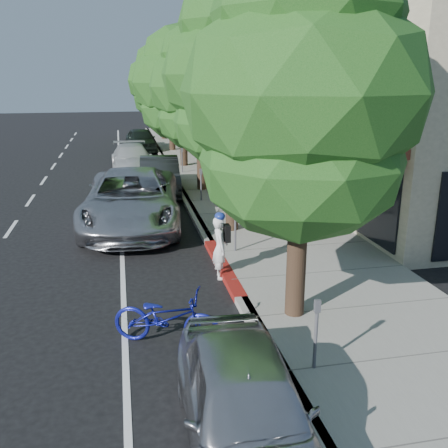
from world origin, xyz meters
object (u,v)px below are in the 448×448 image
object	(u,v)px
near_car_a	(245,406)
street_tree_0	(304,98)
cyclist	(220,248)
bicycle	(167,317)
street_tree_4	(171,85)
dark_suv_far	(141,140)
street_tree_2	(201,89)
pedestrian	(240,192)
street_tree_3	(182,84)
dark_sedan	(160,176)
street_tree_1	(233,79)
silver_suv	(132,199)
white_pickup	(132,159)
street_tree_5	(162,82)

from	to	relation	value
near_car_a	street_tree_0	bearing A→B (deg)	63.97
street_tree_0	cyclist	distance (m)	4.64
street_tree_0	bicycle	size ratio (longest dim) A/B	3.53
near_car_a	street_tree_4	bearing A→B (deg)	88.94
street_tree_0	dark_suv_far	xyz separation A→B (m)	(-2.02, 24.80, -3.79)
street_tree_4	street_tree_2	bearing A→B (deg)	-90.00
street_tree_2	near_car_a	distance (m)	16.04
cyclist	pedestrian	world-z (taller)	pedestrian
street_tree_3	pedestrian	bearing A→B (deg)	-86.71
cyclist	dark_sedan	bearing A→B (deg)	8.36
street_tree_1	street_tree_4	bearing A→B (deg)	90.00
street_tree_3	dark_sedan	size ratio (longest dim) A/B	1.60
silver_suv	white_pickup	distance (m)	9.51
white_pickup	street_tree_0	bearing A→B (deg)	-82.30
white_pickup	dark_suv_far	bearing A→B (deg)	82.39
cyclist	pedestrian	xyz separation A→B (m)	(1.69, 4.88, 0.21)
cyclist	dark_sedan	distance (m)	9.65
pedestrian	cyclist	bearing A→B (deg)	66.03
street_tree_1	street_tree_3	xyz separation A→B (m)	(0.00, 12.00, -0.39)
street_tree_2	bicycle	xyz separation A→B (m)	(-2.70, -12.44, -3.80)
street_tree_5	dark_sedan	distance (m)	18.29
street_tree_5	silver_suv	bearing A→B (deg)	-97.84
street_tree_5	dark_suv_far	size ratio (longest dim) A/B	1.69
white_pickup	pedestrian	world-z (taller)	pedestrian
cyclist	white_pickup	size ratio (longest dim) A/B	0.32
street_tree_2	dark_suv_far	xyz separation A→B (m)	(-2.02, 12.80, -3.61)
street_tree_0	white_pickup	xyz separation A→B (m)	(-2.82, 17.00, -3.81)
near_car_a	pedestrian	bearing A→B (deg)	79.83
silver_suv	dark_suv_far	bearing A→B (deg)	91.19
street_tree_3	white_pickup	size ratio (longest dim) A/B	1.50
pedestrian	near_car_a	bearing A→B (deg)	71.94
dark_suv_far	pedestrian	xyz separation A→B (m)	(2.63, -17.38, 0.26)
bicycle	white_pickup	distance (m)	17.44
white_pickup	dark_suv_far	world-z (taller)	dark_suv_far
street_tree_5	street_tree_1	bearing A→B (deg)	-90.00
street_tree_3	street_tree_5	bearing A→B (deg)	90.00
street_tree_5	near_car_a	size ratio (longest dim) A/B	1.75
street_tree_0	near_car_a	xyz separation A→B (m)	(-1.94, -3.50, -3.81)
street_tree_5	cyclist	size ratio (longest dim) A/B	4.64
white_pickup	pedestrian	distance (m)	10.18
bicycle	street_tree_1	bearing A→B (deg)	0.37
street_tree_3	dark_sedan	distance (m)	7.12
dark_sedan	dark_suv_far	world-z (taller)	dark_sedan
street_tree_0	cyclist	size ratio (longest dim) A/B	4.63
dark_sedan	near_car_a	xyz separation A→B (m)	(-0.14, -15.66, -0.05)
street_tree_1	white_pickup	xyz separation A→B (m)	(-2.82, 11.00, -4.09)
street_tree_1	bicycle	bearing A→B (deg)	-112.76
street_tree_2	white_pickup	xyz separation A→B (m)	(-2.82, 5.00, -3.63)
street_tree_3	near_car_a	distance (m)	21.90
dark_sedan	pedestrian	bearing A→B (deg)	-60.03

